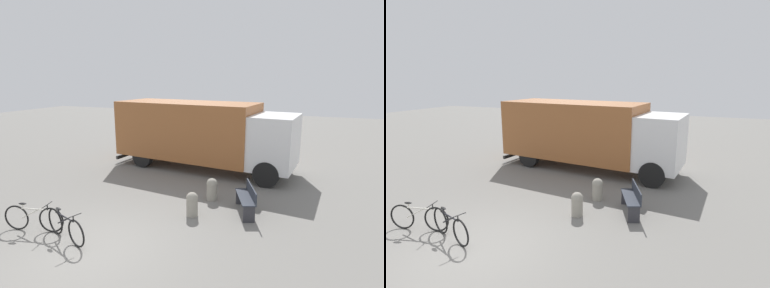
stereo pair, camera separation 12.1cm
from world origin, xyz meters
TOP-DOWN VIEW (x-y plane):
  - ground_plane at (0.00, 0.00)m, footprint 60.00×60.00m
  - delivery_truck at (0.22, 7.40)m, footprint 8.34×3.42m
  - park_bench at (3.14, 3.43)m, footprint 0.89×1.46m
  - bicycle_near at (-1.97, 0.22)m, footprint 1.69×0.54m
  - bicycle_middle at (-0.84, 0.17)m, footprint 1.65×0.63m
  - bollard_near_bench at (1.65, 2.63)m, footprint 0.36×0.36m
  - bollard_far_bench at (1.84, 4.00)m, footprint 0.37×0.37m

SIDE VIEW (x-z plane):
  - ground_plane at x=0.00m, z-range 0.00..0.00m
  - bicycle_near at x=-1.97m, z-range -0.02..0.77m
  - bicycle_middle at x=-0.84m, z-range -0.02..0.77m
  - bollard_near_bench at x=1.65m, z-range 0.03..0.77m
  - bollard_far_bench at x=1.84m, z-range 0.03..0.79m
  - park_bench at x=3.14m, z-range 0.05..0.92m
  - delivery_truck at x=0.22m, z-range 0.19..3.18m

